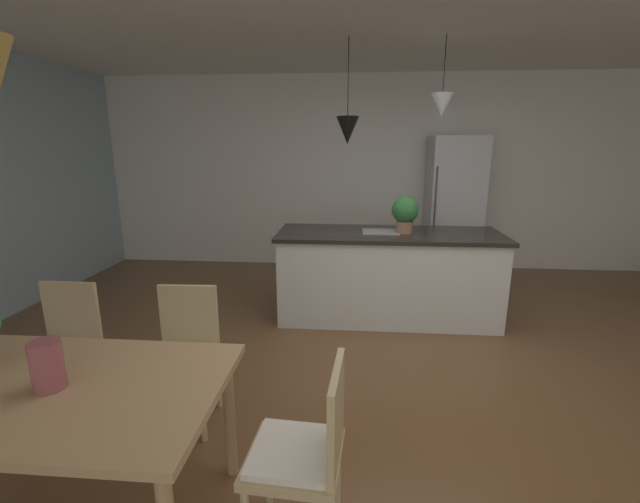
% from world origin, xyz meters
% --- Properties ---
extents(ground_plane, '(10.00, 8.40, 0.04)m').
position_xyz_m(ground_plane, '(0.00, 0.00, -0.02)').
color(ground_plane, brown).
extents(wall_back_kitchen, '(10.00, 0.12, 2.70)m').
position_xyz_m(wall_back_kitchen, '(0.00, 3.26, 1.35)').
color(wall_back_kitchen, white).
rests_on(wall_back_kitchen, ground_plane).
extents(dining_table, '(1.82, 0.90, 0.73)m').
position_xyz_m(dining_table, '(-1.91, -1.38, 0.66)').
color(dining_table, tan).
rests_on(dining_table, ground_plane).
extents(chair_far_right, '(0.42, 0.42, 0.87)m').
position_xyz_m(chair_far_right, '(-1.50, -0.56, 0.47)').
color(chair_far_right, tan).
rests_on(chair_far_right, ground_plane).
extents(chair_far_left, '(0.40, 0.40, 0.87)m').
position_xyz_m(chair_far_left, '(-2.31, -0.56, 0.47)').
color(chair_far_left, tan).
rests_on(chair_far_left, ground_plane).
extents(chair_kitchen_end, '(0.43, 0.43, 0.87)m').
position_xyz_m(chair_kitchen_end, '(-0.63, -1.38, 0.47)').
color(chair_kitchen_end, tan).
rests_on(chair_kitchen_end, ground_plane).
extents(kitchen_island, '(2.22, 0.82, 0.91)m').
position_xyz_m(kitchen_island, '(-0.09, 1.24, 0.46)').
color(kitchen_island, silver).
rests_on(kitchen_island, ground_plane).
extents(refrigerator, '(0.69, 0.67, 1.86)m').
position_xyz_m(refrigerator, '(0.89, 2.86, 0.93)').
color(refrigerator, silver).
rests_on(refrigerator, ground_plane).
extents(pendant_over_island_main, '(0.22, 0.22, 0.95)m').
position_xyz_m(pendant_over_island_main, '(-0.52, 1.24, 1.88)').
color(pendant_over_island_main, black).
extents(pendant_over_island_aux, '(0.20, 0.20, 0.71)m').
position_xyz_m(pendant_over_island_aux, '(0.34, 1.24, 2.10)').
color(pendant_over_island_aux, black).
extents(potted_plant_on_island, '(0.26, 0.26, 0.36)m').
position_xyz_m(potted_plant_on_island, '(0.05, 1.24, 1.10)').
color(potted_plant_on_island, '#8C664C').
rests_on(potted_plant_on_island, kitchen_island).
extents(vase_on_dining_table, '(0.13, 0.13, 0.21)m').
position_xyz_m(vase_on_dining_table, '(-1.72, -1.40, 0.84)').
color(vase_on_dining_table, '#994C51').
rests_on(vase_on_dining_table, dining_table).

